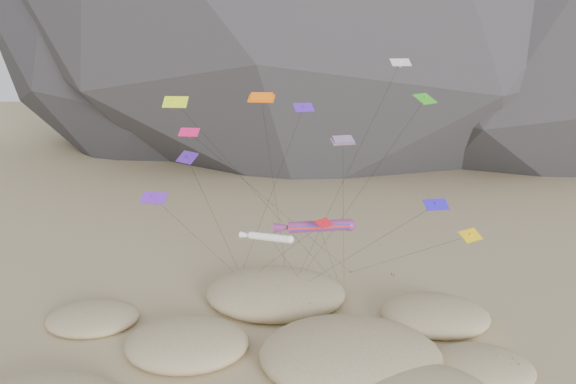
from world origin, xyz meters
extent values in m
ellipsoid|color=black|center=(56.00, 110.00, 38.00)|extent=(130.55, 126.41, 100.00)
ellipsoid|color=#CCB789|center=(-10.61, 6.19, 0.70)|extent=(11.97, 10.17, 3.10)
ellipsoid|color=#CCB789|center=(4.91, 4.23, 0.95)|extent=(16.79, 14.27, 4.22)
ellipsoid|color=#CCB789|center=(16.59, 3.42, 0.54)|extent=(9.20, 7.82, 2.39)
ellipsoid|color=#CCB789|center=(-2.80, 17.60, 0.83)|extent=(16.05, 13.64, 3.69)
ellipsoid|color=#CCB789|center=(14.44, 13.28, 0.65)|extent=(11.50, 9.77, 2.87)
ellipsoid|color=#CCB789|center=(-21.79, 11.33, 0.48)|extent=(9.74, 8.28, 2.12)
ellipsoid|color=black|center=(-12.30, 6.81, 0.80)|extent=(2.50, 2.14, 0.75)
ellipsoid|color=black|center=(-7.71, 8.20, 0.70)|extent=(2.25, 1.92, 0.67)
ellipsoid|color=black|center=(2.10, 5.42, 1.10)|extent=(3.92, 3.35, 1.18)
ellipsoid|color=black|center=(7.37, 6.26, 1.00)|extent=(2.58, 2.21, 0.77)
ellipsoid|color=black|center=(1.02, 0.78, 0.90)|extent=(2.52, 2.16, 0.76)
ellipsoid|color=black|center=(18.17, 2.76, 0.60)|extent=(2.61, 2.23, 0.78)
ellipsoid|color=black|center=(-3.06, 15.09, 1.00)|extent=(2.61, 2.23, 0.78)
ellipsoid|color=black|center=(0.17, 13.76, 0.90)|extent=(2.64, 2.26, 0.79)
ellipsoid|color=black|center=(14.07, 15.34, 0.70)|extent=(2.28, 1.95, 0.68)
ellipsoid|color=black|center=(12.48, 11.52, 0.60)|extent=(2.09, 1.79, 0.63)
ellipsoid|color=black|center=(-22.03, 10.86, 0.50)|extent=(2.09, 1.78, 0.63)
ellipsoid|color=black|center=(-20.94, 10.94, 0.40)|extent=(1.93, 1.65, 0.58)
cylinder|color=#3F2D1E|center=(-1.23, 19.35, 0.15)|extent=(0.08, 0.08, 0.30)
cylinder|color=#3F2D1E|center=(-0.39, 22.77, 0.15)|extent=(0.08, 0.08, 0.30)
cylinder|color=#3F2D1E|center=(4.17, 22.87, 0.15)|extent=(0.08, 0.08, 0.30)
cylinder|color=#3F2D1E|center=(6.36, 25.86, 0.15)|extent=(0.08, 0.08, 0.30)
cylinder|color=#3F2D1E|center=(11.77, 25.00, 0.15)|extent=(0.08, 0.08, 0.30)
cylinder|color=#3F2D1E|center=(-7.69, 24.38, 0.15)|extent=(0.08, 0.08, 0.30)
cylinder|color=#3F2D1E|center=(11.52, 25.44, 0.15)|extent=(0.08, 0.08, 0.30)
cylinder|color=#3F2D1E|center=(-6.94, 22.29, 0.15)|extent=(0.08, 0.08, 0.30)
cylinder|color=#F7311A|center=(1.97, 11.18, 11.04)|extent=(6.23, 1.80, 1.74)
sphere|color=#F7311A|center=(4.98, 10.84, 11.28)|extent=(1.17, 1.17, 1.17)
cone|color=#F7311A|center=(-1.35, 11.56, 10.74)|extent=(2.61, 1.28, 1.25)
cylinder|color=black|center=(3.36, 16.49, 5.52)|extent=(2.82, 10.63, 11.06)
cylinder|color=white|center=(-2.72, 8.36, 10.78)|extent=(4.27, 2.65, 1.01)
sphere|color=white|center=(-0.76, 7.36, 10.96)|extent=(0.74, 0.74, 0.74)
cone|color=white|center=(-4.88, 9.46, 10.56)|extent=(1.89, 1.38, 0.75)
cylinder|color=black|center=(-1.11, 14.92, 5.39)|extent=(3.26, 13.15, 10.80)
cube|color=orange|center=(-3.85, 13.89, 23.30)|extent=(2.73, 1.44, 0.77)
cube|color=orange|center=(-3.85, 13.89, 23.50)|extent=(2.31, 1.15, 0.75)
cylinder|color=black|center=(-2.80, 18.69, 11.65)|extent=(2.13, 9.63, 23.31)
cube|color=red|center=(4.05, 10.20, 19.71)|extent=(2.43, 1.68, 0.63)
cube|color=red|center=(4.05, 10.20, 19.91)|extent=(2.05, 1.37, 0.62)
cylinder|color=black|center=(4.68, 16.24, 9.85)|extent=(1.28, 12.10, 19.72)
cube|color=#D9F319|center=(-12.01, 12.15, 23.08)|extent=(2.43, 1.27, 1.01)
cube|color=#D9F319|center=(-12.01, 12.15, 22.93)|extent=(0.30, 0.35, 0.79)
cylinder|color=black|center=(-3.92, 17.51, 11.56)|extent=(16.21, 10.75, 23.04)
cube|color=green|center=(12.08, 13.58, 23.35)|extent=(2.71, 2.87, 0.90)
cube|color=green|center=(12.08, 13.58, 23.20)|extent=(0.38, 0.39, 0.89)
cylinder|color=black|center=(5.85, 18.18, 11.70)|extent=(12.50, 9.22, 23.31)
cube|color=#4B1CA7|center=(-11.11, 12.16, 17.66)|extent=(2.54, 2.40, 0.98)
cube|color=#4B1CA7|center=(-11.11, 12.16, 17.51)|extent=(0.42, 0.43, 0.79)
cylinder|color=black|center=(-9.40, 18.27, 8.85)|extent=(3.44, 12.25, 17.62)
cube|color=#E9B50C|center=(16.00, 8.30, 11.26)|extent=(2.49, 2.25, 0.83)
cube|color=#E9B50C|center=(16.00, 8.30, 11.11)|extent=(0.36, 0.35, 0.77)
cylinder|color=black|center=(11.18, 17.08, 5.66)|extent=(9.66, 17.59, 11.23)
cube|color=red|center=(2.40, 9.74, 11.84)|extent=(1.88, 1.96, 0.60)
cube|color=red|center=(2.40, 9.74, 11.69)|extent=(0.25, 0.26, 0.61)
cylinder|color=black|center=(-2.27, 16.02, 5.95)|extent=(9.37, 12.57, 11.81)
cube|color=#2D19D9|center=(12.10, 5.94, 14.88)|extent=(2.31, 1.58, 0.74)
cube|color=#2D19D9|center=(12.10, 5.94, 14.73)|extent=(0.29, 0.25, 0.73)
cylinder|color=black|center=(5.43, 12.64, 7.46)|extent=(13.35, 13.44, 14.84)
cube|color=#EE165F|center=(-9.50, 6.23, 21.06)|extent=(1.84, 1.13, 0.64)
cube|color=#EE165F|center=(-9.50, 6.23, 20.91)|extent=(0.23, 0.21, 0.60)
cylinder|color=black|center=(-1.57, 16.05, 10.55)|extent=(15.89, 19.66, 21.03)
cube|color=silver|center=(10.06, 16.95, 26.71)|extent=(2.20, 1.46, 0.72)
cube|color=silver|center=(10.06, 16.95, 26.56)|extent=(0.28, 0.24, 0.70)
cylinder|color=black|center=(4.42, 18.15, 13.38)|extent=(11.32, 2.42, 26.66)
cube|color=#4C1FB5|center=(0.38, 10.04, 22.84)|extent=(2.04, 1.52, 0.75)
cube|color=#4C1FB5|center=(0.38, 10.04, 22.69)|extent=(0.29, 0.31, 0.62)
cylinder|color=black|center=(-3.66, 17.21, 11.45)|extent=(8.10, 14.38, 22.81)
cube|color=#6921C2|center=(-13.58, 8.42, 14.50)|extent=(2.57, 1.61, 0.82)
cube|color=#6921C2|center=(-13.58, 8.42, 14.35)|extent=(0.31, 0.24, 0.84)
cylinder|color=black|center=(-10.26, 15.35, 7.28)|extent=(6.67, 13.89, 14.47)
camera|label=1|loc=(1.15, -41.71, 28.27)|focal=35.00mm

